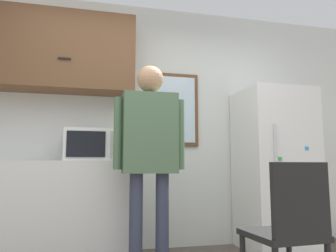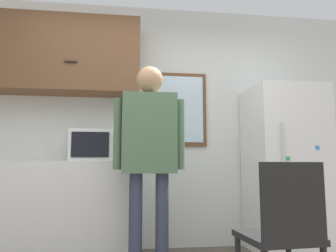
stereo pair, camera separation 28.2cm
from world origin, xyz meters
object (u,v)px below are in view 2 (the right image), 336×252
object	(u,v)px
microwave	(97,146)
person	(149,143)
refrigerator	(286,168)
chair	(284,228)

from	to	relation	value
microwave	person	size ratio (longest dim) A/B	0.28
person	refrigerator	xyz separation A→B (m)	(1.47, 0.50, -0.21)
microwave	person	xyz separation A→B (m)	(0.48, -0.54, -0.01)
person	refrigerator	bearing A→B (deg)	19.65
refrigerator	chair	distance (m)	1.49
refrigerator	chair	xyz separation A→B (m)	(-0.69, -1.27, -0.36)
microwave	refrigerator	distance (m)	1.97
refrigerator	chair	bearing A→B (deg)	-118.34
microwave	refrigerator	size ratio (longest dim) A/B	0.29
person	microwave	bearing A→B (deg)	132.74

